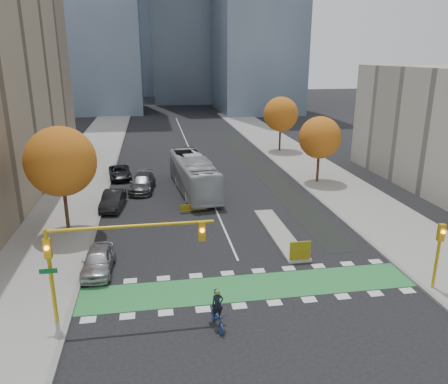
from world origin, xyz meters
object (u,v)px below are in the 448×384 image
object	(u,v)px
hazard_board	(300,251)
parked_car_a	(98,260)
bus	(194,174)
parked_car_c	(142,183)
traffic_signal_east	(439,247)
cyclist	(217,315)
parked_car_b	(113,200)
traffic_signal_west	(103,248)
parked_car_d	(120,172)
tree_west	(61,162)
tree_east_near	(320,138)
tree_east_far	(281,114)

from	to	relation	value
hazard_board	parked_car_a	world-z (taller)	parked_car_a
bus	parked_car_c	size ratio (longest dim) A/B	2.27
traffic_signal_east	cyclist	size ratio (longest dim) A/B	1.90
parked_car_b	parked_car_c	world-z (taller)	parked_car_c
traffic_signal_west	parked_car_d	distance (m)	27.82
traffic_signal_west	parked_car_a	xyz separation A→B (m)	(-1.07, 5.51, -3.27)
tree_west	parked_car_b	world-z (taller)	tree_west
traffic_signal_west	cyclist	distance (m)	6.60
parked_car_b	parked_car_d	size ratio (longest dim) A/B	0.96
parked_car_a	cyclist	bearing A→B (deg)	-45.57
tree_east_near	bus	xyz separation A→B (m)	(-13.38, -1.04, -3.10)
traffic_signal_west	parked_car_d	size ratio (longest dim) A/B	1.72
cyclist	parked_car_b	size ratio (longest dim) A/B	0.46
cyclist	parked_car_d	world-z (taller)	cyclist
tree_west	parked_car_d	bearing A→B (deg)	78.75
bus	parked_car_a	xyz separation A→B (m)	(-7.62, -15.96, -1.00)
bus	parked_car_a	world-z (taller)	bus
traffic_signal_east	traffic_signal_west	bearing A→B (deg)	-179.99
cyclist	parked_car_b	bearing A→B (deg)	98.52
traffic_signal_west	bus	size ratio (longest dim) A/B	0.67
traffic_signal_east	parked_car_b	size ratio (longest dim) A/B	0.86
hazard_board	tree_east_near	xyz separation A→B (m)	(8.00, 17.80, 4.06)
tree_west	tree_east_far	distance (m)	35.73
hazard_board	bus	bearing A→B (deg)	107.79
tree_east_near	cyclist	distance (m)	28.46
tree_west	bus	xyz separation A→B (m)	(10.62, 8.96, -3.85)
hazard_board	tree_west	world-z (taller)	tree_west
traffic_signal_east	parked_car_a	world-z (taller)	traffic_signal_east
traffic_signal_west	hazard_board	bearing A→B (deg)	21.55
parked_car_b	cyclist	bearing A→B (deg)	-64.82
parked_car_c	hazard_board	bearing A→B (deg)	-52.37
cyclist	traffic_signal_east	bearing A→B (deg)	-2.98
tree_west	cyclist	world-z (taller)	tree_west
tree_west	traffic_signal_west	xyz separation A→B (m)	(4.07, -12.51, -1.58)
traffic_signal_east	hazard_board	bearing A→B (deg)	144.08
bus	parked_car_d	size ratio (longest dim) A/B	2.55
tree_east_near	parked_car_d	size ratio (longest dim) A/B	1.43
hazard_board	parked_car_b	xyz separation A→B (m)	(-13.00, 12.89, -0.02)
tree_east_near	bus	world-z (taller)	tree_east_near
parked_car_a	parked_car_d	distance (m)	22.09
traffic_signal_east	parked_car_c	distance (m)	28.34
traffic_signal_west	cyclist	world-z (taller)	traffic_signal_west
cyclist	bus	xyz separation A→B (m)	(1.09, 23.12, 1.04)
tree_east_near	parked_car_c	size ratio (longest dim) A/B	1.27
traffic_signal_west	parked_car_a	size ratio (longest dim) A/B	1.90
parked_car_c	cyclist	bearing A→B (deg)	-73.35
tree_west	traffic_signal_east	xyz separation A→B (m)	(22.50, -12.51, -2.88)
tree_west	parked_car_d	xyz separation A→B (m)	(3.00, 15.09, -4.93)
traffic_signal_east	parked_car_b	xyz separation A→B (m)	(-19.50, 17.59, -1.95)
tree_west	parked_car_b	distance (m)	7.63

